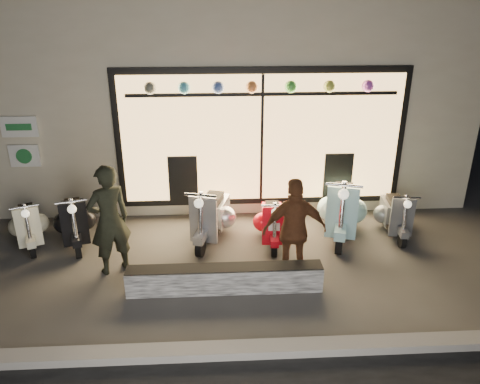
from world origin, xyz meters
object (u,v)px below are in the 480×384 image
object	(u,v)px
graffiti_barrier	(225,279)
scooter_silver	(212,214)
scooter_red	(272,220)
man	(109,220)
woman	(295,230)

from	to	relation	value
graffiti_barrier	scooter_silver	bearing A→B (deg)	95.91
scooter_red	man	size ratio (longest dim) A/B	0.69
scooter_red	woman	size ratio (longest dim) A/B	0.75
graffiti_barrier	scooter_red	bearing A→B (deg)	60.60
man	woman	bearing A→B (deg)	141.20
scooter_silver	woman	size ratio (longest dim) A/B	0.90
scooter_silver	man	size ratio (longest dim) A/B	0.83
scooter_red	scooter_silver	bearing A→B (deg)	174.16
scooter_red	graffiti_barrier	bearing A→B (deg)	-115.54
graffiti_barrier	man	bearing A→B (deg)	159.35
woman	graffiti_barrier	bearing A→B (deg)	14.96
graffiti_barrier	scooter_red	xyz separation A→B (m)	(0.89, 1.57, 0.15)
scooter_silver	man	xyz separation A→B (m)	(-1.55, -1.10, 0.46)
man	woman	size ratio (longest dim) A/B	1.09
man	graffiti_barrier	bearing A→B (deg)	127.63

